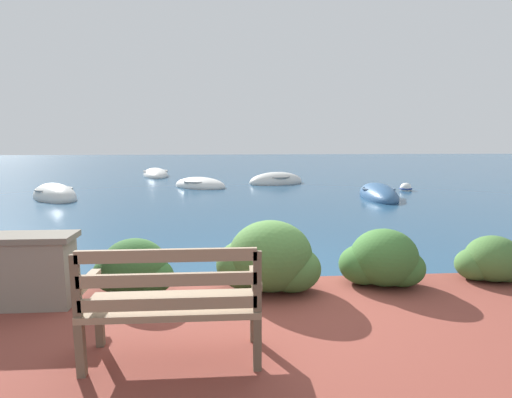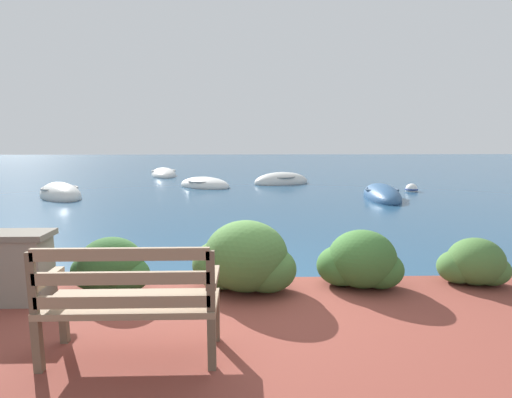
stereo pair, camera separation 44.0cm
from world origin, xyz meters
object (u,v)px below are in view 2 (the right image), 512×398
Objects in this scene: park_bench at (130,299)px; rowboat_outer at (281,182)px; rowboat_nearest at (382,196)px; rowboat_mid at (60,195)px; rowboat_far at (205,185)px; rowboat_distant at (164,174)px; mooring_buoy at (411,189)px.

rowboat_outer is (2.38, 13.55, -0.63)m from park_bench.
rowboat_outer reaches higher than rowboat_nearest.
rowboat_mid is at bearing -84.75° from rowboat_nearest.
park_bench is 0.52× the size of rowboat_far.
park_bench is at bearing -3.49° from rowboat_distant.
park_bench is 2.92× the size of mooring_buoy.
rowboat_mid reaches higher than rowboat_far.
rowboat_distant is (-5.59, 3.64, -0.01)m from rowboat_outer.
rowboat_distant is at bearing 154.50° from rowboat_far.
rowboat_mid is 0.97× the size of rowboat_outer.
rowboat_outer is 0.83× the size of rowboat_distant.
rowboat_mid is at bearing -112.72° from rowboat_far.
mooring_buoy is (4.42, -2.52, -0.00)m from rowboat_outer.
park_bench is 0.52× the size of rowboat_mid.
rowboat_distant is at bearing -124.91° from rowboat_nearest.
rowboat_far is at bearing 14.33° from rowboat_distant.
rowboat_mid is 11.89m from mooring_buoy.
mooring_buoy is at bearing 129.26° from rowboat_outer.
rowboat_nearest is at bearing 9.02° from rowboat_far.
rowboat_nearest is 4.93m from rowboat_outer.
rowboat_mid is 7.51m from rowboat_distant.
mooring_buoy is at bearing 44.30° from rowboat_distant.
park_bench reaches higher than rowboat_outer.
park_bench is at bearing -21.26° from rowboat_nearest.
park_bench is 12.58m from rowboat_far.
mooring_buoy is (11.84, 1.12, 0.00)m from rowboat_mid.
rowboat_far is at bearing -2.80° from rowboat_outer.
rowboat_far is (4.35, 2.63, -0.01)m from rowboat_mid.
park_bench is at bearing -50.72° from rowboat_far.
rowboat_distant is at bearing -54.09° from rowboat_outer.
park_bench is at bearing -121.64° from mooring_buoy.
mooring_buoy is at bearing 55.47° from park_bench.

